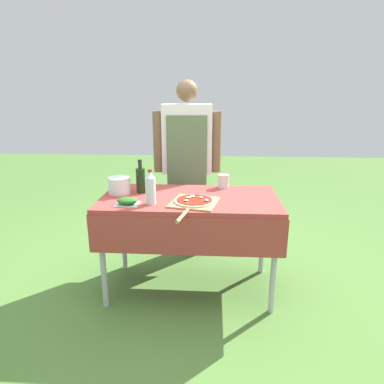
{
  "coord_description": "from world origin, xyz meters",
  "views": [
    {
      "loc": [
        0.18,
        -2.52,
        1.59
      ],
      "look_at": [
        0.02,
        0.0,
        0.83
      ],
      "focal_mm": 32.0,
      "sensor_mm": 36.0,
      "label": 1
    }
  ],
  "objects": [
    {
      "name": "ground_plane",
      "position": [
        0.0,
        0.0,
        0.0
      ],
      "size": [
        12.0,
        12.0,
        0.0
      ],
      "primitive_type": "plane",
      "color": "#517F38"
    },
    {
      "name": "mixing_tub",
      "position": [
        -0.57,
        0.06,
        0.86
      ],
      "size": [
        0.18,
        0.18,
        0.13
      ],
      "primitive_type": "cylinder",
      "color": "silver",
      "rests_on": "prep_table"
    },
    {
      "name": "oil_bottle",
      "position": [
        -0.4,
        0.1,
        0.9
      ],
      "size": [
        0.07,
        0.07,
        0.27
      ],
      "color": "black",
      "rests_on": "prep_table"
    },
    {
      "name": "pizza_on_peel",
      "position": [
        0.04,
        -0.16,
        0.81
      ],
      "size": [
        0.39,
        0.59,
        0.05
      ],
      "rotation": [
        0.0,
        0.0,
        -0.21
      ],
      "color": "tan",
      "rests_on": "prep_table"
    },
    {
      "name": "sauce_jar",
      "position": [
        0.26,
        0.28,
        0.84
      ],
      "size": [
        0.1,
        0.1,
        0.11
      ],
      "color": "silver",
      "rests_on": "prep_table"
    },
    {
      "name": "person_cook",
      "position": [
        -0.07,
        0.64,
        0.99
      ],
      "size": [
        0.63,
        0.22,
        1.68
      ],
      "rotation": [
        0.0,
        0.0,
        3.19
      ],
      "color": "#4C4C51",
      "rests_on": "ground"
    },
    {
      "name": "herb_container",
      "position": [
        -0.44,
        -0.21,
        0.82
      ],
      "size": [
        0.18,
        0.14,
        0.05
      ],
      "rotation": [
        0.0,
        0.0,
        -0.04
      ],
      "color": "silver",
      "rests_on": "prep_table"
    },
    {
      "name": "water_bottle",
      "position": [
        -0.27,
        -0.19,
        0.92
      ],
      "size": [
        0.07,
        0.07,
        0.26
      ],
      "color": "silver",
      "rests_on": "prep_table"
    },
    {
      "name": "prep_table",
      "position": [
        0.0,
        0.0,
        0.7
      ],
      "size": [
        1.38,
        0.72,
        0.79
      ],
      "color": "#A83D38",
      "rests_on": "ground"
    }
  ]
}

